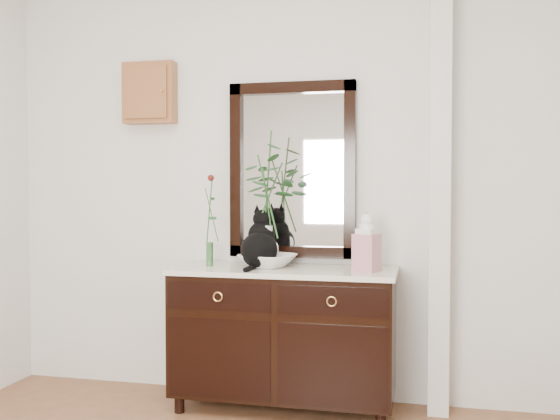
% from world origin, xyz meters
% --- Properties ---
extents(wall_back, '(3.60, 0.04, 2.70)m').
position_xyz_m(wall_back, '(0.00, 1.98, 1.35)').
color(wall_back, silver).
rests_on(wall_back, ground).
extents(pilaster, '(0.12, 0.20, 2.70)m').
position_xyz_m(pilaster, '(1.00, 1.90, 1.35)').
color(pilaster, silver).
rests_on(pilaster, ground).
extents(sideboard, '(1.33, 0.52, 0.82)m').
position_xyz_m(sideboard, '(0.10, 1.73, 0.47)').
color(sideboard, black).
rests_on(sideboard, ground).
extents(wall_mirror, '(0.80, 0.06, 1.10)m').
position_xyz_m(wall_mirror, '(0.10, 1.97, 1.44)').
color(wall_mirror, black).
rests_on(wall_mirror, wall_back).
extents(key_cabinet, '(0.35, 0.10, 0.40)m').
position_xyz_m(key_cabinet, '(-0.85, 1.94, 1.95)').
color(key_cabinet, brown).
rests_on(key_cabinet, wall_back).
extents(cat, '(0.25, 0.31, 0.36)m').
position_xyz_m(cat, '(-0.05, 1.72, 1.03)').
color(cat, black).
rests_on(cat, sideboard).
extents(lotus_bowl, '(0.41, 0.41, 0.08)m').
position_xyz_m(lotus_bowl, '(-0.00, 1.75, 0.89)').
color(lotus_bowl, white).
rests_on(lotus_bowl, sideboard).
extents(vase_branches, '(0.44, 0.44, 0.81)m').
position_xyz_m(vase_branches, '(-0.00, 1.75, 1.27)').
color(vase_branches, silver).
rests_on(vase_branches, lotus_bowl).
extents(bud_vase_rose, '(0.08, 0.08, 0.57)m').
position_xyz_m(bud_vase_rose, '(-0.36, 1.73, 1.13)').
color(bud_vase_rose, '#326431').
rests_on(bud_vase_rose, sideboard).
extents(ginger_jar, '(0.16, 0.16, 0.34)m').
position_xyz_m(ginger_jar, '(0.59, 1.69, 1.02)').
color(ginger_jar, silver).
rests_on(ginger_jar, sideboard).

